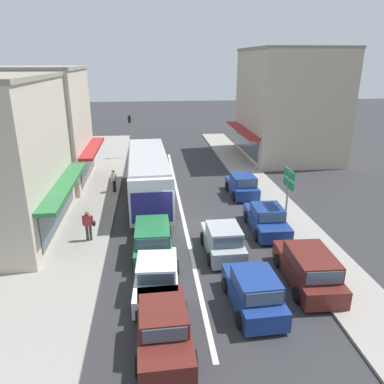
# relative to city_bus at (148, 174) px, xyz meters

# --- Properties ---
(ground_plane) EXTENTS (140.00, 140.00, 0.00)m
(ground_plane) POSITION_rel_city_bus_xyz_m (2.04, -5.15, -1.88)
(ground_plane) COLOR #2D2D30
(lane_centre_line) EXTENTS (0.20, 28.00, 0.01)m
(lane_centre_line) POSITION_rel_city_bus_xyz_m (2.04, -1.15, -1.88)
(lane_centre_line) COLOR silver
(lane_centre_line) RESTS_ON ground
(sidewalk_left) EXTENTS (5.20, 44.00, 0.14)m
(sidewalk_left) POSITION_rel_city_bus_xyz_m (-4.76, 0.85, -1.81)
(sidewalk_left) COLOR gray
(sidewalk_left) RESTS_ON ground
(kerb_right) EXTENTS (2.80, 44.00, 0.12)m
(kerb_right) POSITION_rel_city_bus_xyz_m (8.24, 0.85, -1.82)
(kerb_right) COLOR gray
(kerb_right) RESTS_ON ground
(shopfront_mid_block) EXTENTS (7.96, 7.97, 8.69)m
(shopfront_mid_block) POSITION_rel_city_bus_xyz_m (-8.15, 4.56, 2.46)
(shopfront_mid_block) COLOR beige
(shopfront_mid_block) RESTS_ON ground
(building_right_far) EXTENTS (9.00, 10.40, 10.18)m
(building_right_far) POSITION_rel_city_bus_xyz_m (13.52, 10.95, 3.20)
(building_right_far) COLOR #B2A38E
(building_right_far) RESTS_ON ground
(city_bus) EXTENTS (3.00, 10.93, 3.23)m
(city_bus) POSITION_rel_city_bus_xyz_m (0.00, 0.00, 0.00)
(city_bus) COLOR silver
(city_bus) RESTS_ON ground
(hatchback_adjacent_lane_lead) EXTENTS (1.85, 3.72, 1.54)m
(hatchback_adjacent_lane_lead) POSITION_rel_city_bus_xyz_m (3.59, -8.06, -1.17)
(hatchback_adjacent_lane_lead) COLOR #9EA3A8
(hatchback_adjacent_lane_lead) RESTS_ON ground
(wagon_behind_bus_near) EXTENTS (1.98, 4.52, 1.58)m
(wagon_behind_bus_near) POSITION_rel_city_bus_xyz_m (0.16, -7.52, -1.14)
(wagon_behind_bus_near) COLOR #1E6638
(wagon_behind_bus_near) RESTS_ON ground
(sedan_queue_far_back) EXTENTS (2.05, 4.28, 1.47)m
(sedan_queue_far_back) POSITION_rel_city_bus_xyz_m (0.27, -10.86, -1.22)
(sedan_queue_far_back) COLOR silver
(sedan_queue_far_back) RESTS_ON ground
(hatchback_queue_gap_filler) EXTENTS (1.92, 3.76, 1.54)m
(hatchback_queue_gap_filler) POSITION_rel_city_bus_xyz_m (3.95, -12.43, -1.17)
(hatchback_queue_gap_filler) COLOR navy
(hatchback_queue_gap_filler) RESTS_ON ground
(sedan_behind_bus_mid) EXTENTS (1.98, 4.24, 1.47)m
(sedan_behind_bus_mid) POSITION_rel_city_bus_xyz_m (0.42, -13.99, -1.22)
(sedan_behind_bus_mid) COLOR #561E19
(sedan_behind_bus_mid) RESTS_ON ground
(parked_wagon_kerb_front) EXTENTS (2.06, 4.56, 1.58)m
(parked_wagon_kerb_front) POSITION_rel_city_bus_xyz_m (6.72, -11.06, -1.14)
(parked_wagon_kerb_front) COLOR #561E19
(parked_wagon_kerb_front) RESTS_ON ground
(parked_sedan_kerb_second) EXTENTS (1.99, 4.25, 1.47)m
(parked_sedan_kerb_second) POSITION_rel_city_bus_xyz_m (6.54, -5.67, -1.22)
(parked_sedan_kerb_second) COLOR navy
(parked_sedan_kerb_second) RESTS_ON ground
(parked_hatchback_kerb_third) EXTENTS (1.85, 3.72, 1.54)m
(parked_hatchback_kerb_third) POSITION_rel_city_bus_xyz_m (6.56, 0.16, -1.17)
(parked_hatchback_kerb_third) COLOR navy
(parked_hatchback_kerb_third) RESTS_ON ground
(traffic_light_downstreet) EXTENTS (0.33, 0.24, 4.20)m
(traffic_light_downstreet) POSITION_rel_city_bus_xyz_m (-1.68, 11.54, 0.97)
(traffic_light_downstreet) COLOR gray
(traffic_light_downstreet) RESTS_ON ground
(directional_road_sign) EXTENTS (0.10, 1.40, 3.60)m
(directional_road_sign) POSITION_rel_city_bus_xyz_m (7.64, -5.65, 0.82)
(directional_road_sign) COLOR gray
(directional_road_sign) RESTS_ON ground
(pedestrian_with_handbag_near) EXTENTS (0.65, 0.25, 1.63)m
(pedestrian_with_handbag_near) POSITION_rel_city_bus_xyz_m (-3.15, -6.09, -0.81)
(pedestrian_with_handbag_near) COLOR #333338
(pedestrian_with_handbag_near) RESTS_ON sidewalk_left
(pedestrian_browsing_midblock) EXTENTS (0.38, 0.50, 1.63)m
(pedestrian_browsing_midblock) POSITION_rel_city_bus_xyz_m (-2.47, 1.57, -0.81)
(pedestrian_browsing_midblock) COLOR #232838
(pedestrian_browsing_midblock) RESTS_ON sidewalk_left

